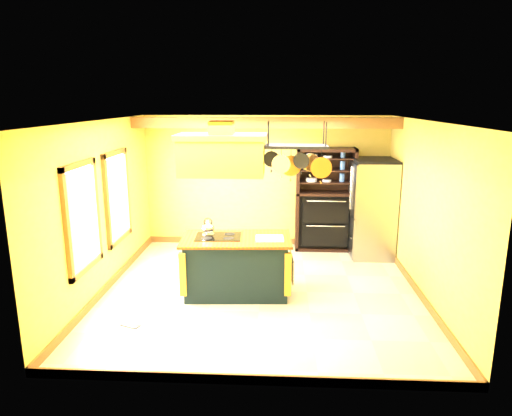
# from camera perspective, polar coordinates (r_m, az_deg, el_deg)

# --- Properties ---
(floor) EXTENTS (5.00, 5.00, 0.00)m
(floor) POSITION_cam_1_polar(r_m,az_deg,el_deg) (7.47, 0.62, -10.32)
(floor) COLOR beige
(floor) RESTS_ON ground
(ceiling) EXTENTS (5.00, 5.00, 0.00)m
(ceiling) POSITION_cam_1_polar(r_m,az_deg,el_deg) (6.85, 0.67, 10.84)
(ceiling) COLOR white
(ceiling) RESTS_ON wall_back
(wall_back) EXTENTS (5.00, 0.02, 2.70)m
(wall_back) POSITION_cam_1_polar(r_m,az_deg,el_deg) (9.49, 1.28, 3.34)
(wall_back) COLOR #E5C053
(wall_back) RESTS_ON floor
(wall_front) EXTENTS (5.00, 0.02, 2.70)m
(wall_front) POSITION_cam_1_polar(r_m,az_deg,el_deg) (4.65, -0.66, -7.45)
(wall_front) COLOR #E5C053
(wall_front) RESTS_ON floor
(wall_left) EXTENTS (0.02, 5.00, 2.70)m
(wall_left) POSITION_cam_1_polar(r_m,az_deg,el_deg) (7.56, -18.64, 0.04)
(wall_left) COLOR #E5C053
(wall_left) RESTS_ON floor
(wall_right) EXTENTS (0.02, 5.00, 2.70)m
(wall_right) POSITION_cam_1_polar(r_m,az_deg,el_deg) (7.37, 20.45, -0.43)
(wall_right) COLOR #E5C053
(wall_right) RESTS_ON floor
(ceiling_beam) EXTENTS (5.00, 0.15, 0.20)m
(ceiling_beam) POSITION_cam_1_polar(r_m,az_deg,el_deg) (8.55, 1.15, 10.61)
(ceiling_beam) COLOR olive
(ceiling_beam) RESTS_ON ceiling
(window_near) EXTENTS (0.06, 1.06, 1.56)m
(window_near) POSITION_cam_1_polar(r_m,az_deg,el_deg) (6.82, -20.82, -1.10)
(window_near) COLOR olive
(window_near) RESTS_ON wall_left
(window_far) EXTENTS (0.06, 1.06, 1.56)m
(window_far) POSITION_cam_1_polar(r_m,az_deg,el_deg) (8.09, -16.90, 1.36)
(window_far) COLOR olive
(window_far) RESTS_ON wall_left
(kitchen_island) EXTENTS (1.74, 1.03, 1.11)m
(kitchen_island) POSITION_cam_1_polar(r_m,az_deg,el_deg) (7.23, -2.47, -7.15)
(kitchen_island) COLOR black
(kitchen_island) RESTS_ON floor
(range_hood) EXTENTS (1.33, 0.75, 0.80)m
(range_hood) POSITION_cam_1_polar(r_m,az_deg,el_deg) (6.84, -4.28, 6.87)
(range_hood) COLOR gold
(range_hood) RESTS_ON ceiling
(pot_rack) EXTENTS (1.01, 0.46, 0.82)m
(pot_rack) POSITION_cam_1_polar(r_m,az_deg,el_deg) (6.79, 5.14, 6.63)
(pot_rack) COLOR black
(pot_rack) RESTS_ON ceiling
(refrigerator) EXTENTS (0.81, 0.95, 1.87)m
(refrigerator) POSITION_cam_1_polar(r_m,az_deg,el_deg) (9.16, 14.25, -0.26)
(refrigerator) COLOR gray
(refrigerator) RESTS_ON floor
(hutch) EXTENTS (1.17, 0.54, 2.08)m
(hutch) POSITION_cam_1_polar(r_m,az_deg,el_deg) (9.41, 8.54, -0.18)
(hutch) COLOR black
(hutch) RESTS_ON floor
(floor_register) EXTENTS (0.30, 0.22, 0.01)m
(floor_register) POSITION_cam_1_polar(r_m,az_deg,el_deg) (6.65, -15.44, -13.95)
(floor_register) COLOR black
(floor_register) RESTS_ON floor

